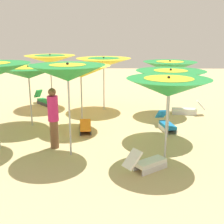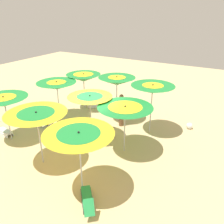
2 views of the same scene
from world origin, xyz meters
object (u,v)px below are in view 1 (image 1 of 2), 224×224
(lounger_2, at_px, (85,126))
(beachgoer_0, at_px, (53,117))
(lounger_4, at_px, (44,100))
(beach_umbrella_8, at_px, (168,87))
(beach_umbrella_0, at_px, (50,59))
(beach_umbrella_1, at_px, (28,72))
(beach_umbrella_7, at_px, (170,77))
(lounger_0, at_px, (166,123))
(lounger_3, at_px, (147,162))
(beach_umbrella_4, at_px, (81,71))
(beach_umbrella_3, at_px, (104,62))
(lounger_1, at_px, (187,110))
(beach_umbrella_5, at_px, (68,73))
(beach_umbrella_6, at_px, (170,67))

(lounger_2, height_order, beachgoer_0, beachgoer_0)
(lounger_4, bearing_deg, beach_umbrella_8, -5.15)
(beach_umbrella_0, bearing_deg, lounger_2, 117.95)
(lounger_4, bearing_deg, beach_umbrella_1, -35.45)
(beach_umbrella_7, relative_size, lounger_0, 1.66)
(beach_umbrella_1, distance_m, beach_umbrella_8, 5.22)
(lounger_3, relative_size, beachgoer_0, 0.65)
(beach_umbrella_7, relative_size, lounger_2, 1.75)
(beach_umbrella_4, bearing_deg, lounger_0, 176.46)
(beach_umbrella_3, distance_m, lounger_1, 3.94)
(beach_umbrella_1, height_order, lounger_4, beach_umbrella_1)
(beach_umbrella_3, bearing_deg, beach_umbrella_1, 43.61)
(beach_umbrella_0, height_order, beach_umbrella_8, beach_umbrella_0)
(beach_umbrella_8, bearing_deg, lounger_1, -109.11)
(beach_umbrella_0, bearing_deg, beach_umbrella_3, 167.90)
(beach_umbrella_5, bearing_deg, beach_umbrella_0, -72.82)
(beach_umbrella_8, xyz_separation_m, lounger_1, (-1.60, -4.62, -1.77))
(beach_umbrella_4, height_order, lounger_3, beach_umbrella_4)
(beach_umbrella_1, bearing_deg, lounger_4, -83.57)
(lounger_0, relative_size, lounger_4, 1.11)
(beach_umbrella_4, xyz_separation_m, beach_umbrella_8, (-2.46, 2.84, -0.02))
(beach_umbrella_4, relative_size, lounger_0, 1.69)
(beach_umbrella_6, relative_size, lounger_2, 1.75)
(beach_umbrella_3, height_order, beach_umbrella_7, beach_umbrella_3)
(beach_umbrella_7, bearing_deg, lounger_0, -96.46)
(beach_umbrella_6, distance_m, lounger_1, 1.88)
(beach_umbrella_4, distance_m, lounger_3, 4.26)
(beach_umbrella_1, xyz_separation_m, beach_umbrella_4, (-1.82, 0.14, 0.07))
(beach_umbrella_4, relative_size, lounger_1, 1.68)
(lounger_2, xyz_separation_m, lounger_4, (2.35, -3.90, 0.01))
(beach_umbrella_0, xyz_separation_m, lounger_1, (-5.77, 1.22, -1.92))
(beach_umbrella_1, bearing_deg, beach_umbrella_8, 145.17)
(lounger_1, height_order, lounger_2, lounger_1)
(beach_umbrella_4, bearing_deg, beach_umbrella_7, 161.42)
(lounger_2, bearing_deg, beach_umbrella_7, -106.70)
(lounger_1, bearing_deg, beach_umbrella_4, 30.20)
(beach_umbrella_8, bearing_deg, lounger_4, -53.27)
(beach_umbrella_1, distance_m, lounger_1, 6.35)
(beach_umbrella_8, bearing_deg, lounger_2, -45.38)
(beach_umbrella_4, xyz_separation_m, beachgoer_0, (0.58, 1.92, -1.06))
(beach_umbrella_5, distance_m, beach_umbrella_7, 3.23)
(beach_umbrella_4, bearing_deg, lounger_3, 120.43)
(beach_umbrella_0, distance_m, lounger_2, 4.41)
(beach_umbrella_5, relative_size, beachgoer_0, 1.43)
(beach_umbrella_0, height_order, lounger_4, beach_umbrella_0)
(beach_umbrella_6, relative_size, lounger_1, 1.64)
(beach_umbrella_6, height_order, lounger_4, beach_umbrella_6)
(beach_umbrella_3, distance_m, beach_umbrella_5, 4.95)
(beachgoer_0, bearing_deg, lounger_0, 67.53)
(beach_umbrella_0, distance_m, beach_umbrella_1, 2.87)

